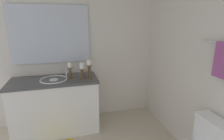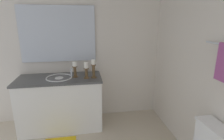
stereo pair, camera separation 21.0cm
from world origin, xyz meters
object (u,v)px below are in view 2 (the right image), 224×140
at_px(candle_holder_tall, 93,68).
at_px(vanity_cabinet, 61,103).
at_px(candle_holder_mid, 75,69).
at_px(mirror, 58,34).
at_px(sink_basin, 59,80).
at_px(candle_holder_short, 86,70).

bearing_deg(candle_holder_tall, vanity_cabinet, -98.02).
xyz_separation_m(candle_holder_tall, candle_holder_mid, (-0.08, -0.28, -0.02)).
xyz_separation_m(vanity_cabinet, candle_holder_tall, (0.07, 0.53, 0.57)).
bearing_deg(candle_holder_tall, mirror, -123.83).
bearing_deg(sink_basin, vanity_cabinet, -90.00).
distance_m(candle_holder_tall, candle_holder_mid, 0.29).
relative_size(sink_basin, candle_holder_short, 1.63).
relative_size(vanity_cabinet, candle_holder_tall, 4.60).
xyz_separation_m(candle_holder_short, candle_holder_mid, (-0.08, -0.17, -0.00)).
bearing_deg(mirror, candle_holder_short, 49.51).
bearing_deg(candle_holder_short, mirror, -130.49).
bearing_deg(sink_basin, candle_holder_tall, 81.97).
distance_m(mirror, candle_holder_mid, 0.63).
xyz_separation_m(vanity_cabinet, mirror, (-0.28, 0.00, 1.06)).
bearing_deg(candle_holder_short, sink_basin, -100.53).
relative_size(vanity_cabinet, candle_holder_mid, 5.34).
height_order(vanity_cabinet, mirror, mirror).
relative_size(vanity_cabinet, mirror, 1.10).
bearing_deg(candle_holder_tall, candle_holder_short, -88.32).
bearing_deg(vanity_cabinet, candle_holder_tall, 81.98).
bearing_deg(candle_holder_mid, mirror, -138.32).
distance_m(candle_holder_tall, candle_holder_short, 0.11).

